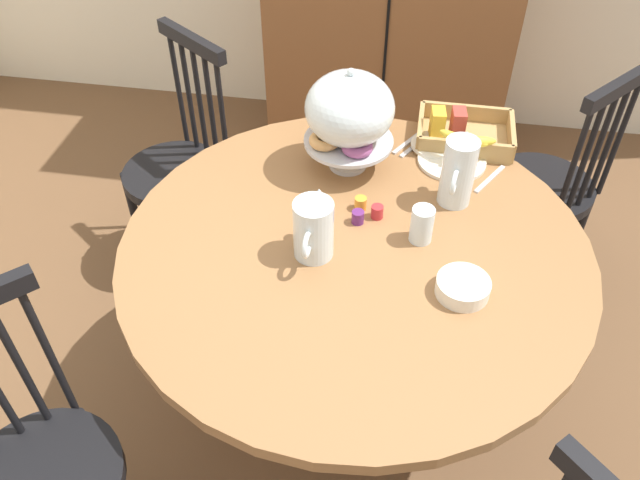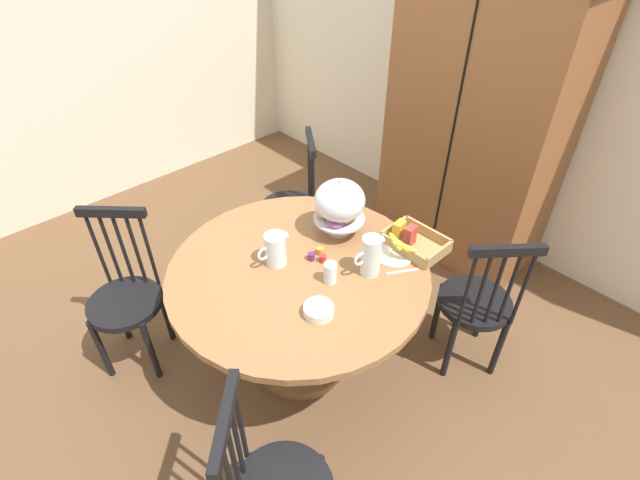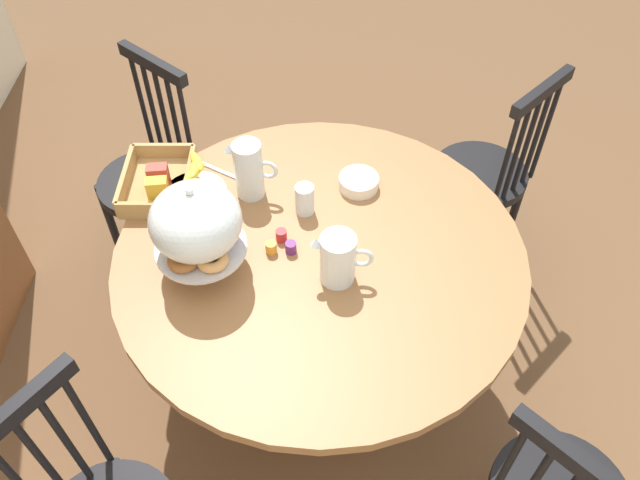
{
  "view_description": "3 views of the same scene",
  "coord_description": "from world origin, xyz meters",
  "views": [
    {
      "loc": [
        0.26,
        -1.4,
        1.99
      ],
      "look_at": [
        0.04,
        -0.09,
        0.74
      ],
      "focal_mm": 36.26,
      "sensor_mm": 36.0,
      "label": 1
    },
    {
      "loc": [
        1.5,
        -1.22,
        2.32
      ],
      "look_at": [
        0.14,
        0.06,
        0.84
      ],
      "focal_mm": 26.27,
      "sensor_mm": 36.0,
      "label": 2
    },
    {
      "loc": [
        -1.2,
        -0.09,
        2.28
      ],
      "look_at": [
        0.14,
        -0.09,
        0.79
      ],
      "focal_mm": 35.68,
      "sensor_mm": 36.0,
      "label": 3
    }
  ],
  "objects": [
    {
      "name": "windsor_chair_facing_door",
      "position": [
        0.78,
        0.62,
        0.45
      ],
      "size": [
        0.47,
        0.47,
        0.97
      ],
      "color": "black",
      "rests_on": "ground_plane"
    },
    {
      "name": "wall_back",
      "position": [
        0.0,
        1.83,
        1.3
      ],
      "size": [
        4.8,
        0.06,
        2.6
      ],
      "primitive_type": "cube",
      "color": "silver",
      "rests_on": "ground_plane"
    },
    {
      "name": "windsor_chair_far_side",
      "position": [
        -0.62,
        0.5,
        0.45
      ],
      "size": [
        0.46,
        0.46,
        0.97
      ],
      "color": "black",
      "rests_on": "ground_plane"
    },
    {
      "name": "soup_spoon",
      "position": [
        0.52,
        0.27,
        0.74
      ],
      "size": [
        0.1,
        0.15,
        0.01
      ],
      "primitive_type": "cube",
      "rotation": [
        0.0,
        0.0,
        7.32
      ],
      "color": "silver",
      "rests_on": "dining_table"
    },
    {
      "name": "dinner_fork",
      "position": [
        0.25,
        0.43,
        0.74
      ],
      "size": [
        0.1,
        0.15,
        0.01
      ],
      "primitive_type": "cube",
      "rotation": [
        0.0,
        0.0,
        7.32
      ],
      "color": "silver",
      "rests_on": "dining_table"
    },
    {
      "name": "jam_jar_grape",
      "position": [
        0.13,
        0.0,
        0.76
      ],
      "size": [
        0.04,
        0.04,
        0.04
      ],
      "primitive_type": "cylinder",
      "color": "#5B2366",
      "rests_on": "dining_table"
    },
    {
      "name": "china_plate_large",
      "position": [
        0.4,
        0.34,
        0.75
      ],
      "size": [
        0.22,
        0.22,
        0.01
      ],
      "primitive_type": "cylinder",
      "color": "white",
      "rests_on": "dining_table"
    },
    {
      "name": "cereal_bowl",
      "position": [
        0.44,
        -0.23,
        0.76
      ],
      "size": [
        0.14,
        0.14,
        0.04
      ],
      "primitive_type": "cylinder",
      "color": "white",
      "rests_on": "dining_table"
    },
    {
      "name": "drinking_glass",
      "position": [
        0.32,
        -0.04,
        0.8
      ],
      "size": [
        0.06,
        0.06,
        0.11
      ],
      "primitive_type": "cylinder",
      "color": "silver",
      "rests_on": "dining_table"
    },
    {
      "name": "wall_left",
      "position": [
        -2.43,
        0.36,
        1.3
      ],
      "size": [
        0.06,
        4.32,
        2.6
      ],
      "primitive_type": "cube",
      "color": "silver",
      "rests_on": "ground_plane"
    },
    {
      "name": "dining_table",
      "position": [
        0.14,
        -0.09,
        0.55
      ],
      "size": [
        1.33,
        1.33,
        0.74
      ],
      "color": "olive",
      "rests_on": "ground_plane"
    },
    {
      "name": "jam_jar_strawberry",
      "position": [
        0.19,
        0.03,
        0.76
      ],
      "size": [
        0.04,
        0.04,
        0.04
      ],
      "primitive_type": "cylinder",
      "color": "#B7282D",
      "rests_on": "dining_table"
    },
    {
      "name": "windsor_chair_near_window",
      "position": [
        -0.56,
        -0.76,
        0.45
      ],
      "size": [
        0.47,
        0.47,
        0.97
      ],
      "color": "black",
      "rests_on": "ground_plane"
    },
    {
      "name": "ground_plane",
      "position": [
        0.0,
        0.0,
        0.0
      ],
      "size": [
        10.0,
        10.0,
        0.0
      ],
      "primitive_type": "plane",
      "color": "brown"
    },
    {
      "name": "pastry_stand_with_dome",
      "position": [
        0.07,
        0.27,
        0.94
      ],
      "size": [
        0.28,
        0.28,
        0.34
      ],
      "color": "silver",
      "rests_on": "dining_table"
    },
    {
      "name": "jam_jar_apricot",
      "position": [
        0.13,
        0.06,
        0.76
      ],
      "size": [
        0.04,
        0.04,
        0.04
      ],
      "primitive_type": "cylinder",
      "color": "orange",
      "rests_on": "dining_table"
    },
    {
      "name": "milk_pitcher",
      "position": [
        0.03,
        -0.15,
        0.82
      ],
      "size": [
        0.11,
        0.19,
        0.18
      ],
      "color": "silver",
      "rests_on": "dining_table"
    },
    {
      "name": "orange_juice_pitcher",
      "position": [
        0.41,
        0.15,
        0.84
      ],
      "size": [
        0.1,
        0.18,
        0.21
      ],
      "color": "silver",
      "rests_on": "dining_table"
    },
    {
      "name": "table_knife",
      "position": [
        0.28,
        0.41,
        0.74
      ],
      "size": [
        0.1,
        0.15,
        0.01
      ],
      "primitive_type": "cube",
      "rotation": [
        0.0,
        0.0,
        7.32
      ],
      "color": "silver",
      "rests_on": "dining_table"
    },
    {
      "name": "wooden_armoire",
      "position": [
        0.1,
        1.5,
        0.98
      ],
      "size": [
        1.18,
        0.6,
        1.96
      ],
      "color": "brown",
      "rests_on": "ground_plane"
    },
    {
      "name": "china_plate_small",
      "position": [
        0.34,
        0.41,
        0.76
      ],
      "size": [
        0.15,
        0.15,
        0.01
      ],
      "primitive_type": "cylinder",
      "color": "white",
      "rests_on": "china_plate_large"
    },
    {
      "name": "cereal_basket",
      "position": [
        0.42,
        0.45,
        0.78
      ],
      "size": [
        0.32,
        0.3,
        0.12
      ],
      "color": "tan",
      "rests_on": "dining_table"
    }
  ]
}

